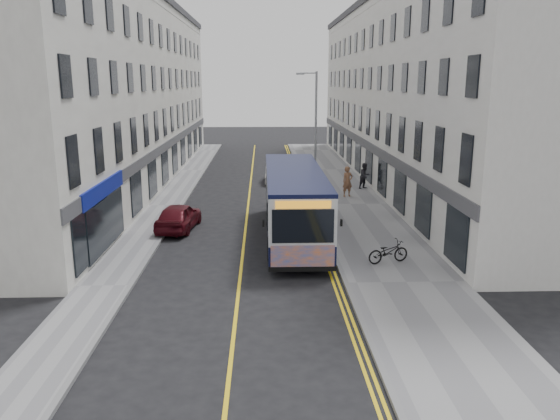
{
  "coord_description": "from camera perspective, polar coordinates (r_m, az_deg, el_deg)",
  "views": [
    {
      "loc": [
        0.91,
        -20.28,
        7.47
      ],
      "look_at": [
        1.7,
        4.33,
        1.6
      ],
      "focal_mm": 35.0,
      "sensor_mm": 36.0,
      "label": 1
    }
  ],
  "objects": [
    {
      "name": "streetlamp",
      "position": [
        34.57,
        3.62,
        8.26
      ],
      "size": [
        1.32,
        0.18,
        8.0
      ],
      "color": "gray",
      "rests_on": "ground"
    },
    {
      "name": "pavement_east",
      "position": [
        33.55,
        7.37,
        0.54
      ],
      "size": [
        4.5,
        64.0,
        0.12
      ],
      "primitive_type": "cube",
      "color": "gray",
      "rests_on": "ground"
    },
    {
      "name": "car_maroon",
      "position": [
        28.29,
        -10.55,
        -0.67
      ],
      "size": [
        2.14,
        4.27,
        1.4
      ],
      "primitive_type": "imported",
      "rotation": [
        0.0,
        0.0,
        3.02
      ],
      "color": "#4F0D15",
      "rests_on": "ground"
    },
    {
      "name": "bicycle",
      "position": [
        22.94,
        11.23,
        -4.3
      ],
      "size": [
        1.91,
        1.14,
        0.95
      ],
      "primitive_type": "imported",
      "rotation": [
        0.0,
        0.0,
        1.87
      ],
      "color": "black",
      "rests_on": "pavement_east"
    },
    {
      "name": "road_centre_line",
      "position": [
        33.14,
        -3.37,
        0.37
      ],
      "size": [
        0.12,
        64.0,
        0.01
      ],
      "primitive_type": "cube",
      "color": "yellow",
      "rests_on": "ground"
    },
    {
      "name": "kerb_west",
      "position": [
        33.48,
        -10.23,
        0.42
      ],
      "size": [
        0.18,
        64.0,
        0.13
      ],
      "primitive_type": "cube",
      "color": "slate",
      "rests_on": "ground"
    },
    {
      "name": "kerb_east",
      "position": [
        33.26,
        3.54,
        0.52
      ],
      "size": [
        0.18,
        64.0,
        0.13
      ],
      "primitive_type": "cube",
      "color": "slate",
      "rests_on": "ground"
    },
    {
      "name": "city_bus",
      "position": [
        26.13,
        1.49,
        0.93
      ],
      "size": [
        2.68,
        11.48,
        3.34
      ],
      "color": "black",
      "rests_on": "ground"
    },
    {
      "name": "car_white",
      "position": [
        40.94,
        -0.51,
        3.83
      ],
      "size": [
        1.55,
        4.02,
        1.31
      ],
      "primitive_type": "imported",
      "rotation": [
        0.0,
        0.0,
        -0.04
      ],
      "color": "white",
      "rests_on": "ground"
    },
    {
      "name": "pedestrian_near",
      "position": [
        35.5,
        7.07,
        2.97
      ],
      "size": [
        0.83,
        0.68,
        1.96
      ],
      "primitive_type": "imported",
      "rotation": [
        0.0,
        0.0,
        0.35
      ],
      "color": "brown",
      "rests_on": "pavement_east"
    },
    {
      "name": "road_dbl_yellow_inner",
      "position": [
        33.24,
        2.76,
        0.41
      ],
      "size": [
        0.1,
        64.0,
        0.01
      ],
      "primitive_type": "cube",
      "color": "yellow",
      "rests_on": "ground"
    },
    {
      "name": "terrace_east",
      "position": [
        42.63,
        12.82,
        11.79
      ],
      "size": [
        6.0,
        46.0,
        13.0
      ],
      "primitive_type": "cube",
      "color": "white",
      "rests_on": "ground"
    },
    {
      "name": "road_dbl_yellow_outer",
      "position": [
        33.25,
        3.11,
        0.42
      ],
      "size": [
        0.1,
        64.0,
        0.01
      ],
      "primitive_type": "cube",
      "color": "yellow",
      "rests_on": "ground"
    },
    {
      "name": "pavement_west",
      "position": [
        33.64,
        -11.91,
        0.4
      ],
      "size": [
        2.0,
        64.0,
        0.12
      ],
      "primitive_type": "cube",
      "color": "gray",
      "rests_on": "ground"
    },
    {
      "name": "pedestrian_far",
      "position": [
        38.25,
        8.86,
        3.54
      ],
      "size": [
        1.1,
        1.05,
        1.79
      ],
      "primitive_type": "imported",
      "rotation": [
        0.0,
        0.0,
        0.6
      ],
      "color": "black",
      "rests_on": "pavement_east"
    },
    {
      "name": "ground",
      "position": [
        21.63,
        -4.17,
        -6.83
      ],
      "size": [
        140.0,
        140.0,
        0.0
      ],
      "primitive_type": "plane",
      "color": "black",
      "rests_on": "ground"
    },
    {
      "name": "terrace_west",
      "position": [
        42.46,
        -15.66,
        11.62
      ],
      "size": [
        6.0,
        46.0,
        13.0
      ],
      "primitive_type": "cube",
      "color": "white",
      "rests_on": "ground"
    }
  ]
}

